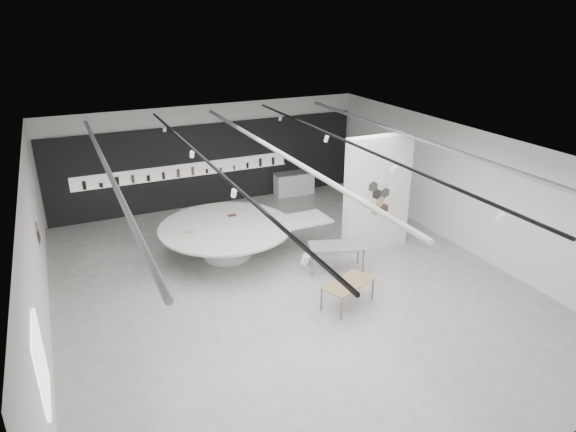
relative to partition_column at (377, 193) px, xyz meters
name	(u,v)px	position (x,y,z in m)	size (l,w,h in m)	color
room	(284,215)	(-3.59, -1.00, 0.27)	(12.02, 14.02, 3.82)	#ABA8A2
back_wall_display	(208,165)	(-3.58, 5.94, -0.26)	(11.80, 0.27, 3.10)	black
partition_column	(377,193)	(0.00, 0.00, 0.00)	(2.20, 0.38, 3.60)	white
display_island	(229,236)	(-4.37, 1.31, -1.14)	(5.19, 4.10, 1.03)	white
sample_table_wood	(348,284)	(-2.56, -2.63, -1.19)	(1.55, 1.16, 0.65)	olive
sample_table_stone	(336,247)	(-1.89, -0.85, -1.08)	(1.71, 1.25, 0.79)	gray
kitchen_counter	(294,183)	(-0.19, 5.51, -1.34)	(1.63, 0.70, 1.26)	white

